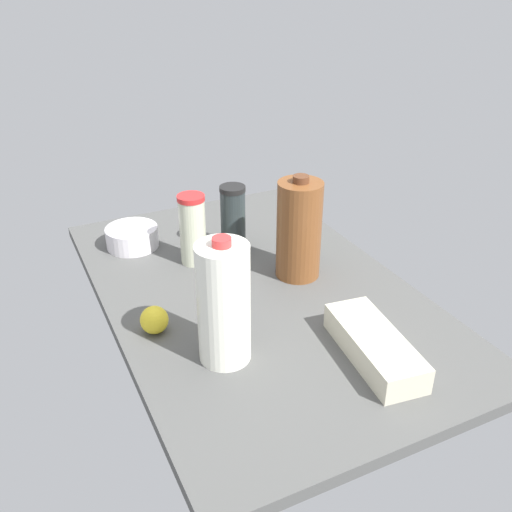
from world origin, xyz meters
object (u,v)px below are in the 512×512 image
object	(u,v)px
tumbler_cup	(193,229)
chocolate_milk_jug	(299,230)
milk_jug	(224,304)
mixing_bowl	(132,237)
shaker_bottle	(233,218)
lemon_beside_bowl	(154,320)
lime_near_front	(296,231)
egg_carton	(374,346)

from	to	relation	value
tumbler_cup	chocolate_milk_jug	world-z (taller)	chocolate_milk_jug
milk_jug	mixing_bowl	bearing A→B (deg)	4.21
shaker_bottle	lemon_beside_bowl	distance (cm)	45.54
chocolate_milk_jug	lemon_beside_bowl	bearing A→B (deg)	101.70
milk_jug	shaker_bottle	bearing A→B (deg)	-25.86
shaker_bottle	tumbler_cup	bearing A→B (deg)	100.53
lime_near_front	tumbler_cup	bearing A→B (deg)	89.42
tumbler_cup	shaker_bottle	xyz separation A→B (cm)	(2.48, -13.36, -0.29)
tumbler_cup	lemon_beside_bowl	bearing A→B (deg)	144.25
mixing_bowl	lemon_beside_bowl	xyz separation A→B (cm)	(-44.75, 6.72, 0.22)
tumbler_cup	lime_near_front	xyz separation A→B (cm)	(-0.33, -32.84, -7.30)
shaker_bottle	lemon_beside_bowl	bearing A→B (deg)	132.22
mixing_bowl	tumbler_cup	bearing A→B (deg)	-141.91
tumbler_cup	milk_jug	size ratio (longest dim) A/B	0.70
egg_carton	mixing_bowl	world-z (taller)	same
tumbler_cup	lemon_beside_bowl	size ratio (longest dim) A/B	3.08
shaker_bottle	mixing_bowl	world-z (taller)	shaker_bottle
mixing_bowl	milk_jug	size ratio (longest dim) A/B	0.53
mixing_bowl	lemon_beside_bowl	distance (cm)	45.25
lemon_beside_bowl	chocolate_milk_jug	bearing A→B (deg)	-78.30
chocolate_milk_jug	milk_jug	size ratio (longest dim) A/B	0.98
tumbler_cup	milk_jug	world-z (taller)	milk_jug
mixing_bowl	lime_near_front	world-z (taller)	mixing_bowl
milk_jug	lemon_beside_bowl	world-z (taller)	milk_jug
egg_carton	lemon_beside_bowl	world-z (taller)	lemon_beside_bowl
shaker_bottle	mixing_bowl	xyz separation A→B (cm)	(14.48, 26.65, -6.84)
egg_carton	shaker_bottle	size ratio (longest dim) A/B	1.45
tumbler_cup	egg_carton	world-z (taller)	tumbler_cup
chocolate_milk_jug	lime_near_front	world-z (taller)	chocolate_milk_jug
milk_jug	lemon_beside_bowl	distance (cm)	21.84
shaker_bottle	chocolate_milk_jug	world-z (taller)	chocolate_milk_jug
egg_carton	mixing_bowl	distance (cm)	81.87
chocolate_milk_jug	milk_jug	bearing A→B (deg)	127.48
lemon_beside_bowl	mixing_bowl	bearing A→B (deg)	-8.54
mixing_bowl	lemon_beside_bowl	bearing A→B (deg)	171.46
shaker_bottle	lemon_beside_bowl	size ratio (longest dim) A/B	2.99
egg_carton	milk_jug	distance (cm)	34.16
tumbler_cup	chocolate_milk_jug	bearing A→B (deg)	-129.31
milk_jug	egg_carton	bearing A→B (deg)	-116.39
chocolate_milk_jug	mixing_bowl	distance (cm)	52.09
tumbler_cup	mixing_bowl	size ratio (longest dim) A/B	1.32
shaker_bottle	mixing_bowl	bearing A→B (deg)	61.49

